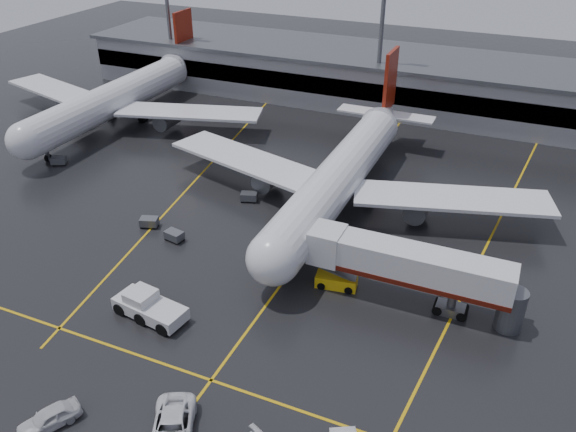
% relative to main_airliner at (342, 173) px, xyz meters
% --- Properties ---
extents(ground, '(220.00, 220.00, 0.00)m').
position_rel_main_airliner_xyz_m(ground, '(0.00, -9.70, -4.21)').
color(ground, black).
rests_on(ground, ground).
extents(apron_line_centre, '(0.25, 90.00, 0.02)m').
position_rel_main_airliner_xyz_m(apron_line_centre, '(0.00, -9.70, -4.20)').
color(apron_line_centre, gold).
rests_on(apron_line_centre, ground).
extents(apron_line_stop, '(60.00, 0.25, 0.02)m').
position_rel_main_airliner_xyz_m(apron_line_stop, '(0.00, -31.70, -4.20)').
color(apron_line_stop, gold).
rests_on(apron_line_stop, ground).
extents(apron_line_left, '(9.99, 69.35, 0.02)m').
position_rel_main_airliner_xyz_m(apron_line_left, '(-20.00, 0.30, -4.20)').
color(apron_line_left, gold).
rests_on(apron_line_left, ground).
extents(apron_line_right, '(7.57, 69.64, 0.02)m').
position_rel_main_airliner_xyz_m(apron_line_right, '(18.00, 0.30, -4.20)').
color(apron_line_right, gold).
rests_on(apron_line_right, ground).
extents(terminal, '(122.00, 19.00, 8.60)m').
position_rel_main_airliner_xyz_m(terminal, '(0.00, 38.23, 0.11)').
color(terminal, gray).
rests_on(terminal, ground).
extents(light_mast_left, '(3.00, 1.20, 25.45)m').
position_rel_main_airliner_xyz_m(light_mast_left, '(-45.00, 32.30, 10.27)').
color(light_mast_left, '#595B60').
rests_on(light_mast_left, ground).
extents(light_mast_mid, '(3.00, 1.20, 25.45)m').
position_rel_main_airliner_xyz_m(light_mast_mid, '(-5.00, 32.30, 10.27)').
color(light_mast_mid, '#595B60').
rests_on(light_mast_mid, ground).
extents(main_airliner, '(48.80, 45.60, 14.10)m').
position_rel_main_airliner_xyz_m(main_airliner, '(0.00, 0.00, 0.00)').
color(main_airliner, silver).
rests_on(main_airliner, ground).
extents(second_airliner, '(48.80, 45.60, 14.10)m').
position_rel_main_airliner_xyz_m(second_airliner, '(-42.00, 12.00, 0.00)').
color(second_airliner, silver).
rests_on(second_airliner, ground).
extents(jet_bridge, '(19.90, 3.40, 6.05)m').
position_rel_main_airliner_xyz_m(jet_bridge, '(11.87, -15.70, -0.28)').
color(jet_bridge, silver).
rests_on(jet_bridge, ground).
extents(pushback_tractor, '(7.29, 3.88, 2.49)m').
position_rel_main_airliner_xyz_m(pushback_tractor, '(-9.15, -27.03, -3.22)').
color(pushback_tractor, silver).
rests_on(pushback_tractor, ground).
extents(belt_loader, '(4.22, 2.40, 2.54)m').
position_rel_main_airliner_xyz_m(belt_loader, '(5.05, -16.05, -3.58)').
color(belt_loader, yellow).
rests_on(belt_loader, ground).
extents(service_van_a, '(5.38, 6.97, 1.76)m').
position_rel_main_airliner_xyz_m(service_van_a, '(0.27, -37.53, -3.33)').
color(service_van_a, white).
rests_on(service_van_a, ground).
extents(service_van_d, '(3.66, 4.84, 1.54)m').
position_rel_main_airliner_xyz_m(service_van_d, '(-8.54, -40.21, -3.44)').
color(service_van_d, silver).
rests_on(service_van_d, ground).
extents(baggage_cart_a, '(2.21, 1.65, 1.12)m').
position_rel_main_airliner_xyz_m(baggage_cart_a, '(-14.11, -15.27, -3.58)').
color(baggage_cart_a, '#595B60').
rests_on(baggage_cart_a, ground).
extents(baggage_cart_b, '(2.31, 1.87, 1.12)m').
position_rel_main_airliner_xyz_m(baggage_cart_b, '(-18.36, -13.93, -3.58)').
color(baggage_cart_b, '#595B60').
rests_on(baggage_cart_b, ground).
extents(baggage_cart_c, '(2.31, 1.87, 1.12)m').
position_rel_main_airliner_xyz_m(baggage_cart_c, '(-10.63, -3.93, -3.58)').
color(baggage_cart_c, '#595B60').
rests_on(baggage_cart_c, ground).
extents(baggage_cart_d, '(2.20, 1.64, 1.12)m').
position_rel_main_airliner_xyz_m(baggage_cart_d, '(-47.12, 0.40, -3.58)').
color(baggage_cart_d, '#595B60').
rests_on(baggage_cart_d, ground).
extents(baggage_cart_e, '(2.37, 2.05, 1.12)m').
position_rel_main_airliner_xyz_m(baggage_cart_e, '(-39.69, -5.08, -3.58)').
color(baggage_cart_e, '#595B60').
rests_on(baggage_cart_e, ground).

